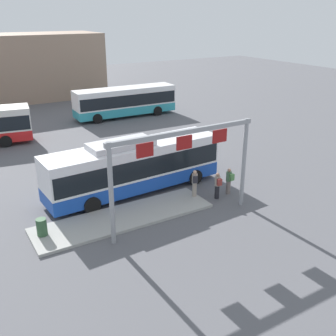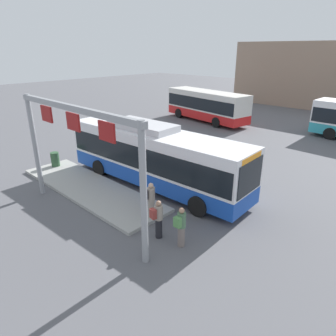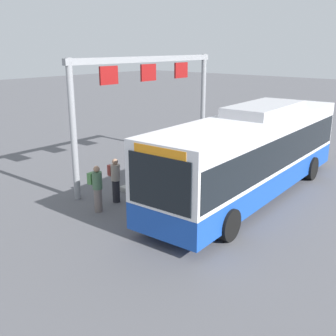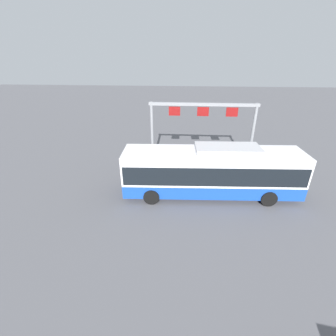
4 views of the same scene
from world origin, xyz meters
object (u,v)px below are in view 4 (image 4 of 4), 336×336
object	(u,v)px
bus_main	(212,170)
person_boarding	(146,160)
person_waiting_near	(174,162)
trash_bin	(295,172)
person_waiting_mid	(159,160)

from	to	relation	value
bus_main	person_boarding	xyz separation A→B (m)	(4.85, -3.30, -0.92)
bus_main	person_waiting_near	bearing A→B (deg)	-49.50
person_waiting_near	person_boarding	bearing A→B (deg)	-76.04
person_boarding	person_waiting_near	world-z (taller)	person_waiting_near
bus_main	person_boarding	world-z (taller)	bus_main
person_boarding	trash_bin	world-z (taller)	person_boarding
trash_bin	person_waiting_mid	bearing A→B (deg)	-5.07
trash_bin	person_boarding	bearing A→B (deg)	-3.61
bus_main	trash_bin	size ratio (longest dim) A/B	12.67
person_waiting_near	bus_main	bearing A→B (deg)	70.26
person_waiting_near	person_waiting_mid	world-z (taller)	person_waiting_near
person_boarding	person_waiting_mid	distance (m)	1.06
person_waiting_mid	bus_main	bearing A→B (deg)	58.82
person_boarding	person_waiting_mid	xyz separation A→B (m)	(-1.04, -0.20, 0.00)
person_waiting_mid	person_boarding	bearing A→B (deg)	-67.87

